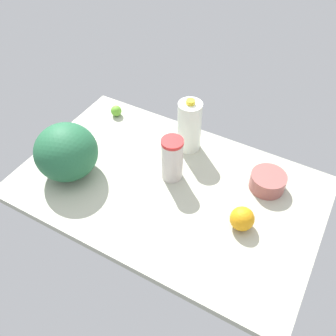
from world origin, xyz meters
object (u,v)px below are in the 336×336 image
at_px(mixing_bowl, 268,181).
at_px(orange_loose, 242,219).
at_px(tumbler_cup, 172,159).
at_px(lime_far_back, 116,111).
at_px(watermelon, 66,152).
at_px(milk_jug, 189,126).

bearing_deg(mixing_bowl, orange_loose, 85.01).
relative_size(tumbler_cup, mixing_bowl, 1.38).
bearing_deg(tumbler_cup, orange_loose, 163.84).
distance_m(mixing_bowl, lime_far_back, 0.80).
bearing_deg(lime_far_back, orange_loose, 157.30).
xyz_separation_m(mixing_bowl, lime_far_back, (0.79, -0.09, -0.01)).
bearing_deg(orange_loose, mixing_bowl, -94.99).
distance_m(watermelon, orange_loose, 0.72).
xyz_separation_m(watermelon, tumbler_cup, (-0.38, -0.18, -0.02)).
relative_size(watermelon, milk_jug, 1.01).
relative_size(mixing_bowl, lime_far_back, 2.69).
relative_size(mixing_bowl, orange_loose, 1.58).
height_order(orange_loose, lime_far_back, orange_loose).
xyz_separation_m(orange_loose, lime_far_back, (0.77, -0.32, -0.02)).
bearing_deg(tumbler_cup, mixing_bowl, -160.10).
bearing_deg(milk_jug, tumbler_cup, 96.92).
distance_m(milk_jug, orange_loose, 0.47).
relative_size(tumbler_cup, orange_loose, 2.17).
distance_m(tumbler_cup, mixing_bowl, 0.39).
height_order(milk_jug, mixing_bowl, milk_jug).
relative_size(orange_loose, lime_far_back, 1.70).
bearing_deg(lime_far_back, tumbler_cup, 152.55).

